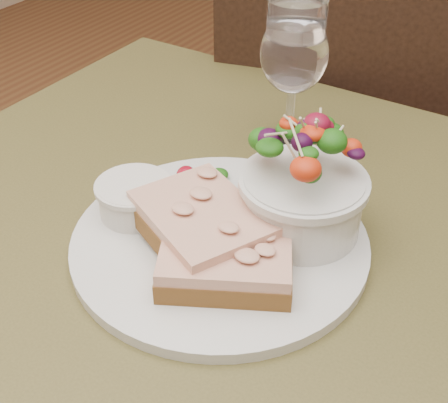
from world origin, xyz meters
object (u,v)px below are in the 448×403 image
Objects in this scene: sandwich_front at (226,261)px; ramekin at (134,197)px; sandwich_back at (202,224)px; salad_bowl at (304,179)px; wine_glass at (294,58)px; dinner_plate at (220,242)px; chair_far at (336,238)px; cafe_table at (212,324)px.

ramekin is at bearing 139.79° from sandwich_front.
salad_bowl is (0.07, 0.07, 0.03)m from sandwich_back.
wine_glass is (-0.02, 0.21, 0.09)m from sandwich_back.
dinner_plate is 2.01× the size of sandwich_front.
salad_bowl is at bearing 72.03° from sandwich_back.
dinner_plate is at bearing -137.28° from salad_bowl.
chair_far is at bearing 98.56° from dinner_plate.
sandwich_back reaches higher than cafe_table.
ramekin is (-0.09, 0.00, 0.13)m from cafe_table.
wine_glass is at bearing 84.49° from chair_far.
chair_far is 0.78m from salad_bowl.
dinner_plate is (0.09, -0.60, 0.46)m from chair_far.
ramekin is (-0.13, 0.03, 0.00)m from sandwich_front.
cafe_table is 6.30× the size of salad_bowl.
chair_far is 5.14× the size of wine_glass.
chair_far is 3.08× the size of dinner_plate.
wine_glass is (-0.06, 0.23, 0.10)m from sandwich_front.
dinner_plate is 1.85× the size of sandwich_back.
cafe_table is at bearing -0.24° from ramekin.
sandwich_front is 0.13m from ramekin.
sandwich_front is at bearing 86.22° from chair_far.
chair_far is at bearing 122.85° from sandwich_back.
sandwich_front is (0.04, -0.03, 0.13)m from cafe_table.
salad_bowl reaches higher than cafe_table.
sandwich_back is 1.24× the size of salad_bowl.
dinner_plate is at bearing 88.62° from sandwich_back.
ramekin is 0.41× the size of wine_glass.
chair_far is at bearing 73.14° from sandwich_front.
dinner_plate is at bearing 83.92° from chair_far.
dinner_plate is 0.06m from sandwich_front.
wine_glass is at bearing 97.32° from dinner_plate.
cafe_table is at bearing 114.13° from sandwich_front.
sandwich_back is at bearing -85.72° from wine_glass.
salad_bowl is at bearing 46.71° from sandwich_front.
cafe_table is 4.57× the size of wine_glass.
sandwich_front is 0.05m from sandwich_back.
dinner_plate is 0.10m from salad_bowl.
sandwich_back reaches higher than ramekin.
ramekin is (-0.00, -0.62, 0.49)m from chair_far.
cafe_table is 0.14m from sandwich_back.
chair_far is 0.80m from sandwich_back.
dinner_plate is (0.00, 0.01, 0.11)m from cafe_table.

